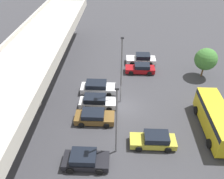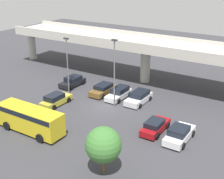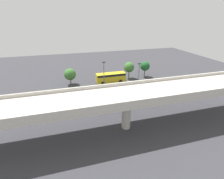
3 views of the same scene
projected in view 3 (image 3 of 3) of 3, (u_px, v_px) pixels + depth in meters
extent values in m
plane|color=#38383D|center=(108.00, 99.00, 40.10)|extent=(105.65, 105.65, 0.00)
cube|color=#BCB7AD|center=(127.00, 96.00, 27.69)|extent=(49.30, 7.24, 0.90)
cube|color=#BCB7AD|center=(120.00, 84.00, 30.45)|extent=(49.30, 0.30, 0.55)
cube|color=#BCB7AD|center=(136.00, 102.00, 24.35)|extent=(49.30, 0.30, 0.55)
cylinder|color=#BCB7AD|center=(126.00, 113.00, 28.97)|extent=(1.48, 1.48, 5.50)
cube|color=black|center=(149.00, 99.00, 38.76)|extent=(1.93, 4.33, 0.65)
cube|color=black|center=(150.00, 97.00, 38.32)|extent=(1.78, 2.35, 0.64)
cylinder|color=black|center=(142.00, 98.00, 39.75)|extent=(0.22, 0.71, 0.71)
cylinder|color=black|center=(150.00, 97.00, 40.26)|extent=(0.22, 0.71, 0.71)
cylinder|color=black|center=(148.00, 103.00, 37.39)|extent=(0.22, 0.71, 0.71)
cylinder|color=black|center=(156.00, 102.00, 37.90)|extent=(0.22, 0.71, 0.71)
cube|color=gold|center=(128.00, 89.00, 43.80)|extent=(1.73, 4.67, 0.68)
cube|color=black|center=(127.00, 86.00, 43.80)|extent=(1.59, 2.46, 0.68)
cylinder|color=black|center=(133.00, 92.00, 42.83)|extent=(0.22, 0.69, 0.69)
cylinder|color=black|center=(127.00, 93.00, 42.37)|extent=(0.22, 0.69, 0.69)
cylinder|color=black|center=(129.00, 87.00, 45.38)|extent=(0.22, 0.69, 0.69)
cylinder|color=black|center=(123.00, 88.00, 44.92)|extent=(0.22, 0.69, 0.69)
cube|color=brown|center=(125.00, 102.00, 37.46)|extent=(1.92, 4.51, 0.71)
cube|color=black|center=(125.00, 100.00, 37.07)|extent=(1.77, 2.53, 0.56)
cylinder|color=black|center=(118.00, 101.00, 38.52)|extent=(0.22, 0.68, 0.68)
cylinder|color=black|center=(127.00, 99.00, 39.03)|extent=(0.22, 0.68, 0.68)
cylinder|color=black|center=(122.00, 106.00, 36.06)|extent=(0.22, 0.68, 0.68)
cylinder|color=black|center=(131.00, 105.00, 36.56)|extent=(0.22, 0.68, 0.68)
cube|color=silver|center=(112.00, 103.00, 36.89)|extent=(1.75, 4.61, 0.68)
cube|color=black|center=(113.00, 101.00, 36.30)|extent=(1.61, 2.67, 0.68)
cylinder|color=black|center=(107.00, 102.00, 37.99)|extent=(0.22, 0.66, 0.66)
cylinder|color=black|center=(114.00, 101.00, 38.46)|extent=(0.22, 0.66, 0.66)
cylinder|color=black|center=(110.00, 108.00, 35.48)|extent=(0.22, 0.66, 0.66)
cylinder|color=black|center=(119.00, 107.00, 35.94)|extent=(0.22, 0.66, 0.66)
cube|color=silver|center=(99.00, 106.00, 35.92)|extent=(1.95, 4.74, 0.73)
cube|color=black|center=(99.00, 103.00, 35.39)|extent=(1.79, 2.73, 0.64)
cylinder|color=black|center=(93.00, 104.00, 37.05)|extent=(0.22, 0.61, 0.61)
cylinder|color=black|center=(102.00, 103.00, 37.56)|extent=(0.22, 0.61, 0.61)
cylinder|color=black|center=(95.00, 111.00, 34.46)|extent=(0.22, 0.61, 0.61)
cylinder|color=black|center=(105.00, 110.00, 34.97)|extent=(0.22, 0.61, 0.61)
cube|color=maroon|center=(71.00, 97.00, 39.79)|extent=(1.74, 4.47, 0.68)
cube|color=black|center=(70.00, 94.00, 39.80)|extent=(1.60, 2.28, 0.57)
cylinder|color=black|center=(75.00, 100.00, 38.87)|extent=(0.22, 0.71, 0.71)
cylinder|color=black|center=(67.00, 101.00, 38.41)|extent=(0.22, 0.71, 0.71)
cylinder|color=black|center=(74.00, 95.00, 41.31)|extent=(0.22, 0.71, 0.71)
cylinder|color=black|center=(67.00, 95.00, 40.85)|extent=(0.22, 0.71, 0.71)
cube|color=silver|center=(57.00, 98.00, 39.31)|extent=(1.91, 4.74, 0.74)
cube|color=black|center=(57.00, 94.00, 39.28)|extent=(1.76, 2.25, 0.68)
cylinder|color=black|center=(62.00, 101.00, 38.35)|extent=(0.22, 0.72, 0.72)
cylinder|color=black|center=(53.00, 102.00, 37.85)|extent=(0.22, 0.72, 0.72)
cylinder|color=black|center=(62.00, 95.00, 40.94)|extent=(0.22, 0.72, 0.72)
cylinder|color=black|center=(53.00, 96.00, 40.43)|extent=(0.22, 0.72, 0.72)
cube|color=gold|center=(111.00, 78.00, 48.85)|extent=(8.15, 2.31, 2.50)
cube|color=black|center=(111.00, 74.00, 48.49)|extent=(7.99, 2.36, 0.55)
cylinder|color=black|center=(118.00, 79.00, 50.94)|extent=(0.99, 0.29, 0.99)
cylinder|color=black|center=(121.00, 81.00, 48.87)|extent=(0.99, 0.29, 0.99)
cylinder|color=black|center=(101.00, 80.00, 49.64)|extent=(0.99, 0.29, 0.99)
cylinder|color=black|center=(103.00, 83.00, 47.57)|extent=(0.99, 0.29, 0.99)
cylinder|color=slate|center=(138.00, 81.00, 39.40)|extent=(0.16, 0.16, 7.93)
cube|color=#333338|center=(139.00, 64.00, 37.77)|extent=(0.70, 0.35, 0.20)
cylinder|color=slate|center=(104.00, 82.00, 37.53)|extent=(0.16, 0.16, 8.74)
cube|color=#333338|center=(104.00, 62.00, 35.75)|extent=(0.70, 0.35, 0.20)
cylinder|color=brown|center=(144.00, 73.00, 53.80)|extent=(0.24, 0.24, 2.11)
sphere|color=#1E5B28|center=(145.00, 66.00, 52.90)|extent=(2.84, 2.84, 2.84)
cylinder|color=brown|center=(129.00, 75.00, 52.42)|extent=(0.24, 0.24, 2.15)
sphere|color=#3D7533|center=(129.00, 67.00, 51.47)|extent=(3.02, 3.02, 3.02)
cylinder|color=brown|center=(71.00, 82.00, 47.99)|extent=(0.24, 0.24, 1.53)
sphere|color=#3D7533|center=(70.00, 74.00, 47.15)|extent=(3.18, 3.18, 3.18)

